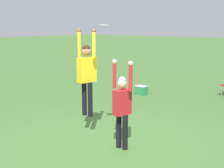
% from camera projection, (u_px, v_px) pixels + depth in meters
% --- Properties ---
extents(ground_plane, '(120.00, 120.00, 0.00)m').
position_uv_depth(ground_plane, '(101.00, 141.00, 7.29)').
color(ground_plane, '#4C7A38').
extents(person_jumping, '(0.61, 0.48, 2.14)m').
position_uv_depth(person_jumping, '(87.00, 70.00, 7.54)').
color(person_jumping, black).
rests_on(person_jumping, ground_plane).
extents(person_defending, '(0.54, 0.42, 1.95)m').
position_uv_depth(person_defending, '(122.00, 103.00, 6.66)').
color(person_defending, black).
rests_on(person_defending, ground_plane).
extents(frisbee, '(0.23, 0.23, 0.03)m').
position_uv_depth(frisbee, '(104.00, 25.00, 6.80)').
color(frisbee, white).
extents(cooler_box, '(0.43, 0.31, 0.36)m').
position_uv_depth(cooler_box, '(141.00, 90.00, 12.06)').
color(cooler_box, '#2D8C4C').
rests_on(cooler_box, ground_plane).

